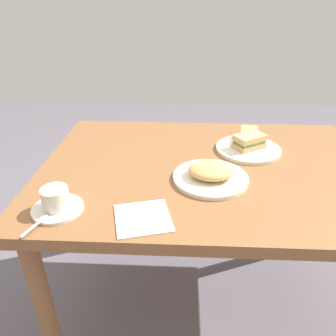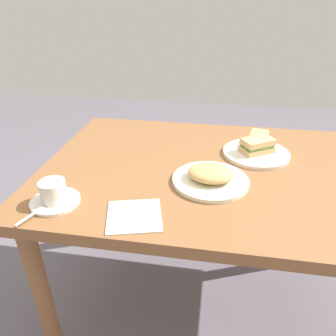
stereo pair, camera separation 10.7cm
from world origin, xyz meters
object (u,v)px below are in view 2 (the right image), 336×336
coffee_cup (53,190)px  sandwich_plate (255,153)px  sandwich_front (257,145)px  side_plate (210,180)px  dining_table (211,187)px  coffee_saucer (55,201)px  sandwich_back (257,141)px  spoon (34,212)px  napkin (134,216)px

coffee_cup → sandwich_plate: bearing=-145.6°
sandwich_front → side_plate: (0.17, 0.23, -0.03)m
sandwich_front → coffee_cup: 0.74m
dining_table → sandwich_plate: 0.22m
dining_table → sandwich_plate: sandwich_plate is taller
coffee_saucer → dining_table: bearing=-146.9°
sandwich_back → spoon: bearing=39.9°
spoon → dining_table: bearing=-142.7°
sandwich_front → spoon: (0.64, 0.49, -0.03)m
sandwich_plate → spoon: 0.81m
sandwich_front → coffee_cup: bearing=34.2°
sandwich_back → coffee_saucer: size_ratio=1.06×
sandwich_front → spoon: bearing=37.4°
sandwich_back → napkin: sandwich_back is taller
coffee_cup → side_plate: (-0.45, -0.19, -0.04)m
sandwich_plate → sandwich_back: size_ratio=1.64×
coffee_saucer → sandwich_front: bearing=-145.7°
sandwich_front → napkin: (0.37, 0.45, -0.04)m
napkin → dining_table: bearing=-122.6°
dining_table → spoon: size_ratio=12.63×
side_plate → sandwich_front: bearing=-125.7°
spoon → sandwich_back: bearing=-140.1°
side_plate → dining_table: bearing=-93.0°
sandwich_plate → sandwich_back: sandwich_back is taller
coffee_saucer → sandwich_plate: bearing=-145.5°
dining_table → napkin: napkin is taller
coffee_saucer → napkin: bearing=173.9°
sandwich_plate → sandwich_back: 0.06m
sandwich_plate → sandwich_front: size_ratio=1.83×
sandwich_front → side_plate: size_ratio=0.55×
sandwich_front → coffee_saucer: sandwich_front is taller
dining_table → side_plate: 0.14m
sandwich_back → side_plate: sandwich_back is taller
coffee_cup → coffee_saucer: bearing=99.0°
coffee_saucer → coffee_cup: (0.00, -0.00, 0.04)m
sandwich_plate → sandwich_front: sandwich_front is taller
spoon → sandwich_plate: bearing=-142.4°
sandwich_front → sandwich_back: size_ratio=0.90×
sandwich_back → side_plate: 0.33m
sandwich_plate → sandwich_front: 0.03m
spoon → napkin: bearing=-171.2°
napkin → spoon: bearing=8.8°
sandwich_plate → coffee_cup: (0.62, 0.42, 0.04)m
sandwich_plate → sandwich_back: bearing=-98.2°
spoon → napkin: spoon is taller
dining_table → sandwich_back: (-0.17, -0.17, 0.12)m
sandwich_front → coffee_cup: (0.62, 0.42, 0.00)m
spoon → side_plate: 0.54m
coffee_saucer → coffee_cup: coffee_cup is taller
dining_table → spoon: 0.61m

